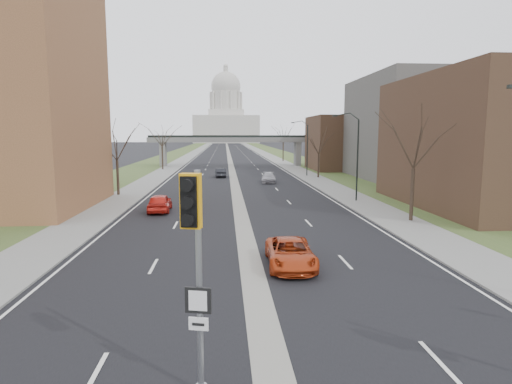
{
  "coord_description": "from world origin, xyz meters",
  "views": [
    {
      "loc": [
        -1.29,
        -9.46,
        6.74
      ],
      "look_at": [
        0.31,
        12.54,
        3.73
      ],
      "focal_mm": 30.0,
      "sensor_mm": 36.0,
      "label": 1
    }
  ],
  "objects": [
    {
      "name": "road_surface",
      "position": [
        0.0,
        150.0,
        0.01
      ],
      "size": [
        20.0,
        600.0,
        0.01
      ],
      "primitive_type": "cube",
      "color": "black",
      "rests_on": "ground"
    },
    {
      "name": "median_strip",
      "position": [
        0.0,
        150.0,
        0.0
      ],
      "size": [
        1.2,
        600.0,
        0.02
      ],
      "primitive_type": "cube",
      "color": "gray",
      "rests_on": "ground"
    },
    {
      "name": "sidewalk_right",
      "position": [
        12.0,
        150.0,
        0.06
      ],
      "size": [
        4.0,
        600.0,
        0.12
      ],
      "primitive_type": "cube",
      "color": "gray",
      "rests_on": "ground"
    },
    {
      "name": "sidewalk_left",
      "position": [
        -12.0,
        150.0,
        0.06
      ],
      "size": [
        4.0,
        600.0,
        0.12
      ],
      "primitive_type": "cube",
      "color": "gray",
      "rests_on": "ground"
    },
    {
      "name": "grass_verge_right",
      "position": [
        18.0,
        150.0,
        0.05
      ],
      "size": [
        8.0,
        600.0,
        0.1
      ],
      "primitive_type": "cube",
      "color": "#324721",
      "rests_on": "ground"
    },
    {
      "name": "grass_verge_left",
      "position": [
        -18.0,
        150.0,
        0.05
      ],
      "size": [
        8.0,
        600.0,
        0.1
      ],
      "primitive_type": "cube",
      "color": "#324721",
      "rests_on": "ground"
    },
    {
      "name": "commercial_block_near",
      "position": [
        24.0,
        28.0,
        6.0
      ],
      "size": [
        16.0,
        20.0,
        12.0
      ],
      "primitive_type": "cube",
      "color": "#473021",
      "rests_on": "ground"
    },
    {
      "name": "commercial_block_mid",
      "position": [
        28.0,
        52.0,
        7.5
      ],
      "size": [
        18.0,
        22.0,
        15.0
      ],
      "primitive_type": "cube",
      "color": "#585550",
      "rests_on": "ground"
    },
    {
      "name": "commercial_block_far",
      "position": [
        22.0,
        70.0,
        5.0
      ],
      "size": [
        14.0,
        14.0,
        10.0
      ],
      "primitive_type": "cube",
      "color": "#473021",
      "rests_on": "ground"
    },
    {
      "name": "pedestrian_bridge",
      "position": [
        0.0,
        80.0,
        4.84
      ],
      "size": [
        34.0,
        3.0,
        6.45
      ],
      "color": "slate",
      "rests_on": "ground"
    },
    {
      "name": "capitol",
      "position": [
        0.0,
        320.0,
        18.6
      ],
      "size": [
        48.0,
        42.0,
        55.75
      ],
      "color": "#BCB8AC",
      "rests_on": "ground"
    },
    {
      "name": "streetlight_mid",
      "position": [
        10.99,
        32.0,
        6.95
      ],
      "size": [
        2.61,
        0.2,
        8.7
      ],
      "color": "black",
      "rests_on": "sidewalk_right"
    },
    {
      "name": "streetlight_far",
      "position": [
        10.99,
        58.0,
        6.95
      ],
      "size": [
        2.61,
        0.2,
        8.7
      ],
      "color": "black",
      "rests_on": "sidewalk_right"
    },
    {
      "name": "tree_left_b",
      "position": [
        -13.0,
        38.0,
        6.23
      ],
      "size": [
        6.75,
        6.75,
        8.81
      ],
      "color": "#382B21",
      "rests_on": "sidewalk_left"
    },
    {
      "name": "tree_left_c",
      "position": [
        -13.0,
        72.0,
        7.04
      ],
      "size": [
        7.65,
        7.65,
        9.99
      ],
      "color": "#382B21",
      "rests_on": "sidewalk_left"
    },
    {
      "name": "tree_right_a",
      "position": [
        13.0,
        22.0,
        6.64
      ],
      "size": [
        7.2,
        7.2,
        9.4
      ],
      "color": "#382B21",
      "rests_on": "sidewalk_right"
    },
    {
      "name": "tree_right_b",
      "position": [
        13.0,
        55.0,
        5.82
      ],
      "size": [
        6.3,
        6.3,
        8.22
      ],
      "color": "#382B21",
      "rests_on": "sidewalk_right"
    },
    {
      "name": "tree_right_c",
      "position": [
        13.0,
        95.0,
        7.04
      ],
      "size": [
        7.65,
        7.65,
        9.99
      ],
      "color": "#382B21",
      "rests_on": "sidewalk_right"
    },
    {
      "name": "signal_pole_median",
      "position": [
        -2.04,
        0.68,
        4.09
      ],
      "size": [
        0.74,
        0.98,
        5.87
      ],
      "rotation": [
        0.0,
        0.0,
        -0.22
      ],
      "color": "gray",
      "rests_on": "ground"
    },
    {
      "name": "car_left_near",
      "position": [
        -7.0,
        27.82,
        0.79
      ],
      "size": [
        2.02,
        4.7,
        1.58
      ],
      "primitive_type": "imported",
      "rotation": [
        0.0,
        0.0,
        3.18
      ],
      "color": "red",
      "rests_on": "ground"
    },
    {
      "name": "car_left_far",
      "position": [
        -2.0,
        57.64,
        0.7
      ],
      "size": [
        1.85,
        4.39,
        1.41
      ],
      "primitive_type": "imported",
      "rotation": [
        0.0,
        0.0,
        3.23
      ],
      "color": "black",
      "rests_on": "ground"
    },
    {
      "name": "car_right_near",
      "position": [
        2.0,
        11.55,
        0.7
      ],
      "size": [
        2.47,
        5.11,
        1.4
      ],
      "primitive_type": "imported",
      "rotation": [
        0.0,
        0.0,
        -0.03
      ],
      "color": "#AC3512",
      "rests_on": "ground"
    },
    {
      "name": "car_right_mid",
      "position": [
        4.77,
        49.5,
        0.68
      ],
      "size": [
        2.35,
        4.84,
        1.36
      ],
      "primitive_type": "imported",
      "rotation": [
        0.0,
        0.0,
        -0.1
      ],
      "color": "#98969D",
      "rests_on": "ground"
    }
  ]
}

